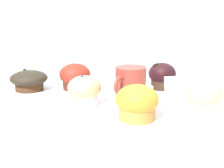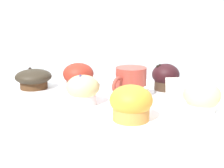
{
  "view_description": "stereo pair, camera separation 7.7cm",
  "coord_description": "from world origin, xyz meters",
  "px_view_note": "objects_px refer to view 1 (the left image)",
  "views": [
    {
      "loc": [
        0.2,
        -0.84,
        1.17
      ],
      "look_at": [
        -0.01,
        0.04,
        0.94
      ],
      "focal_mm": 50.0,
      "sensor_mm": 36.0,
      "label": 1
    },
    {
      "loc": [
        0.27,
        -0.82,
        1.17
      ],
      "look_at": [
        -0.01,
        0.04,
        0.94
      ],
      "focal_mm": 50.0,
      "sensor_mm": 36.0,
      "label": 2
    }
  ],
  "objects_px": {
    "muffin_back_right": "(75,77)",
    "muffin_back_center": "(137,103)",
    "muffin_front_left": "(29,80)",
    "muffin_back_left": "(85,90)",
    "coffee_cup": "(130,82)",
    "muffin_front_right": "(162,76)",
    "muffin_front_center": "(203,95)"
  },
  "relations": [
    {
      "from": "muffin_front_left",
      "to": "muffin_back_left",
      "type": "bearing_deg",
      "value": -25.82
    },
    {
      "from": "muffin_back_center",
      "to": "muffin_front_center",
      "type": "bearing_deg",
      "value": 36.68
    },
    {
      "from": "coffee_cup",
      "to": "muffin_back_left",
      "type": "bearing_deg",
      "value": -139.3
    },
    {
      "from": "muffin_back_right",
      "to": "muffin_back_left",
      "type": "bearing_deg",
      "value": -61.85
    },
    {
      "from": "muffin_back_left",
      "to": "muffin_back_right",
      "type": "xyz_separation_m",
      "value": [
        -0.09,
        0.16,
        -0.0
      ]
    },
    {
      "from": "muffin_front_left",
      "to": "muffin_front_right",
      "type": "xyz_separation_m",
      "value": [
        0.42,
        0.12,
        0.01
      ]
    },
    {
      "from": "muffin_front_right",
      "to": "coffee_cup",
      "type": "relative_size",
      "value": 0.67
    },
    {
      "from": "muffin_back_left",
      "to": "muffin_front_left",
      "type": "xyz_separation_m",
      "value": [
        -0.23,
        0.11,
        -0.01
      ]
    },
    {
      "from": "muffin_front_left",
      "to": "muffin_back_center",
      "type": "distance_m",
      "value": 0.43
    },
    {
      "from": "muffin_front_center",
      "to": "muffin_back_left",
      "type": "height_order",
      "value": "muffin_back_left"
    },
    {
      "from": "muffin_front_right",
      "to": "coffee_cup",
      "type": "bearing_deg",
      "value": -122.94
    },
    {
      "from": "muffin_front_right",
      "to": "muffin_front_left",
      "type": "bearing_deg",
      "value": -164.56
    },
    {
      "from": "muffin_back_right",
      "to": "muffin_front_left",
      "type": "height_order",
      "value": "muffin_back_right"
    },
    {
      "from": "muffin_front_center",
      "to": "muffin_front_left",
      "type": "bearing_deg",
      "value": 172.87
    },
    {
      "from": "muffin_front_center",
      "to": "coffee_cup",
      "type": "height_order",
      "value": "coffee_cup"
    },
    {
      "from": "muffin_back_right",
      "to": "coffee_cup",
      "type": "xyz_separation_m",
      "value": [
        0.2,
        -0.06,
        0.01
      ]
    },
    {
      "from": "muffin_back_left",
      "to": "muffin_front_left",
      "type": "bearing_deg",
      "value": 154.18
    },
    {
      "from": "coffee_cup",
      "to": "muffin_back_right",
      "type": "bearing_deg",
      "value": 162.27
    },
    {
      "from": "muffin_back_left",
      "to": "coffee_cup",
      "type": "xyz_separation_m",
      "value": [
        0.11,
        0.1,
        0.01
      ]
    },
    {
      "from": "muffin_back_right",
      "to": "muffin_back_center",
      "type": "xyz_separation_m",
      "value": [
        0.25,
        -0.24,
        0.0
      ]
    },
    {
      "from": "coffee_cup",
      "to": "muffin_back_center",
      "type": "bearing_deg",
      "value": -74.68
    },
    {
      "from": "muffin_back_right",
      "to": "muffin_front_right",
      "type": "height_order",
      "value": "same"
    },
    {
      "from": "muffin_front_left",
      "to": "muffin_front_center",
      "type": "bearing_deg",
      "value": -7.13
    },
    {
      "from": "muffin_front_center",
      "to": "muffin_back_right",
      "type": "bearing_deg",
      "value": 163.78
    },
    {
      "from": "muffin_front_right",
      "to": "muffin_back_center",
      "type": "distance_m",
      "value": 0.31
    },
    {
      "from": "muffin_back_right",
      "to": "muffin_back_center",
      "type": "distance_m",
      "value": 0.34
    },
    {
      "from": "muffin_back_right",
      "to": "coffee_cup",
      "type": "bearing_deg",
      "value": -17.73
    },
    {
      "from": "muffin_front_center",
      "to": "muffin_back_center",
      "type": "bearing_deg",
      "value": -143.32
    },
    {
      "from": "muffin_back_right",
      "to": "muffin_back_center",
      "type": "relative_size",
      "value": 0.98
    },
    {
      "from": "muffin_front_center",
      "to": "muffin_back_center",
      "type": "height_order",
      "value": "muffin_back_center"
    },
    {
      "from": "muffin_back_right",
      "to": "muffin_front_right",
      "type": "distance_m",
      "value": 0.29
    },
    {
      "from": "muffin_front_right",
      "to": "muffin_back_left",
      "type": "bearing_deg",
      "value": -130.9
    }
  ]
}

